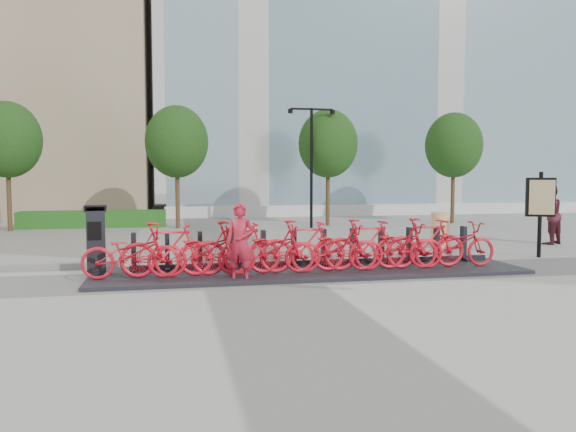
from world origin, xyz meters
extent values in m
plane|color=#9F9F98|center=(0.00, 0.00, 0.00)|extent=(120.00, 120.00, 0.00)
cube|color=#365C78|center=(14.00, 26.00, 12.00)|extent=(32.00, 16.00, 24.00)
cube|color=#255F18|center=(-5.00, 13.20, 0.35)|extent=(6.00, 1.20, 0.70)
cylinder|color=brown|center=(-8.00, 12.00, 1.50)|extent=(0.18, 0.18, 3.00)
ellipsoid|color=#0F350F|center=(-8.00, 12.00, 3.60)|extent=(2.60, 2.60, 2.99)
cylinder|color=brown|center=(-1.50, 12.00, 1.50)|extent=(0.18, 0.18, 3.00)
ellipsoid|color=#0F350F|center=(-1.50, 12.00, 3.60)|extent=(2.60, 2.60, 2.99)
cylinder|color=brown|center=(5.00, 12.00, 1.50)|extent=(0.18, 0.18, 3.00)
ellipsoid|color=#0F350F|center=(5.00, 12.00, 3.60)|extent=(2.60, 2.60, 2.99)
cylinder|color=brown|center=(11.00, 12.00, 1.50)|extent=(0.18, 0.18, 3.00)
ellipsoid|color=#0F350F|center=(11.00, 12.00, 3.60)|extent=(2.60, 2.60, 2.99)
cylinder|color=black|center=(4.00, 11.00, 2.50)|extent=(0.12, 0.12, 5.00)
cube|color=black|center=(3.55, 11.00, 4.95)|extent=(0.90, 0.08, 0.08)
cube|color=black|center=(4.45, 11.00, 4.95)|extent=(0.90, 0.08, 0.08)
cylinder|color=black|center=(3.10, 11.00, 4.85)|extent=(0.20, 0.20, 0.18)
cylinder|color=black|center=(4.90, 11.00, 4.85)|extent=(0.20, 0.20, 0.18)
cube|color=black|center=(1.30, 0.30, 0.04)|extent=(9.60, 2.40, 0.08)
imported|color=red|center=(-2.60, -0.05, 0.60)|extent=(1.97, 0.69, 1.03)
imported|color=red|center=(-1.88, -0.05, 0.65)|extent=(1.91, 0.54, 1.15)
imported|color=red|center=(-1.16, -0.05, 0.60)|extent=(1.97, 0.69, 1.03)
imported|color=red|center=(-0.44, -0.05, 0.65)|extent=(1.91, 0.54, 1.15)
imported|color=red|center=(0.28, -0.05, 0.60)|extent=(1.97, 0.69, 1.03)
imported|color=red|center=(1.00, -0.05, 0.65)|extent=(1.91, 0.54, 1.15)
imported|color=red|center=(1.72, -0.05, 0.60)|extent=(1.97, 0.69, 1.03)
imported|color=red|center=(2.44, -0.05, 0.65)|extent=(1.91, 0.54, 1.15)
imported|color=red|center=(3.16, -0.05, 0.60)|extent=(1.97, 0.69, 1.03)
imported|color=red|center=(3.88, -0.05, 0.65)|extent=(1.91, 0.54, 1.15)
imported|color=red|center=(4.60, -0.05, 0.60)|extent=(1.97, 0.69, 1.03)
cube|color=black|center=(-3.36, 0.58, 0.76)|extent=(0.42, 0.38, 1.36)
cube|color=black|center=(-3.36, 0.58, 1.48)|extent=(0.51, 0.44, 0.17)
cube|color=black|center=(-3.36, 0.41, 1.03)|extent=(0.27, 0.06, 0.38)
imported|color=red|center=(-0.43, -0.54, 0.81)|extent=(0.70, 0.59, 1.63)
imported|color=#4E1A26|center=(10.00, 3.90, 0.96)|extent=(1.15, 1.04, 1.92)
cylinder|color=orange|center=(6.21, 3.83, 0.54)|extent=(0.57, 0.57, 1.08)
cylinder|color=black|center=(7.84, 1.39, 1.14)|extent=(0.10, 0.10, 2.29)
cube|color=black|center=(7.84, 1.39, 1.61)|extent=(0.73, 0.37, 1.04)
cube|color=tan|center=(7.84, 1.33, 1.61)|extent=(0.61, 0.26, 0.91)
camera|label=1|loc=(-1.80, -11.81, 2.16)|focal=35.00mm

